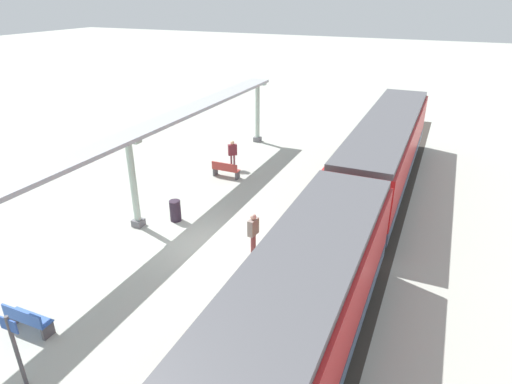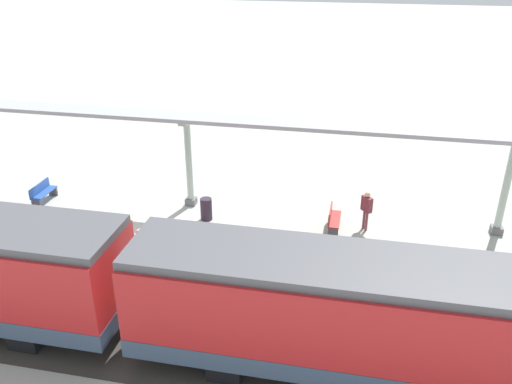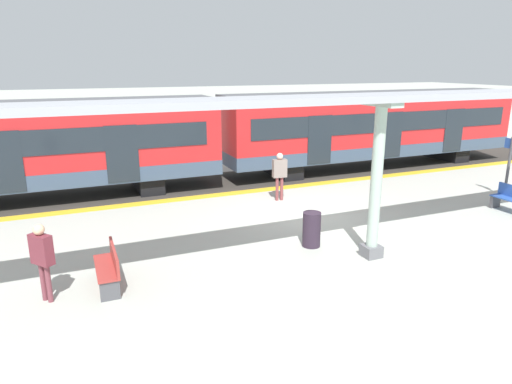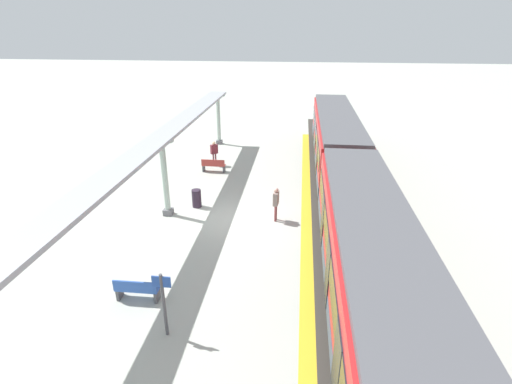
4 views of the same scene
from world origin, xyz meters
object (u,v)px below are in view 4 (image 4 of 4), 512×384
Objects in this scene: train_near_carriage at (335,138)px; bench_near_end at (137,290)px; trash_bin at (197,198)px; bench_mid_platform at (213,165)px; canopy_pillar_second at (165,178)px; platform_info_sign at (163,299)px; passenger_waiting_near_edge at (276,200)px; canopy_pillar_nearest at (219,119)px; passenger_by_the_benches at (214,150)px; train_far_carriage at (371,270)px.

train_near_carriage is 17.01m from bench_near_end.
bench_mid_platform is at bearing -87.22° from trash_bin.
canopy_pillar_second reaches higher than platform_info_sign.
passenger_waiting_near_edge is at bearing 125.38° from bench_mid_platform.
trash_bin reaches higher than bench_near_end.
canopy_pillar_nearest is 2.57× the size of bench_near_end.
passenger_waiting_near_edge reaches higher than bench_near_end.
canopy_pillar_second is 7.57m from passenger_by_the_benches.
train_far_carriage is at bearing 121.52° from bench_mid_platform.
trash_bin is at bearing 95.89° from canopy_pillar_nearest.
canopy_pillar_nearest reaches higher than platform_info_sign.
trash_bin is (-0.11, -7.51, 0.03)m from bench_near_end.
train_near_carriage reaches higher than bench_near_end.
canopy_pillar_second is (0.00, 12.58, 0.00)m from canopy_pillar_nearest.
train_far_carriage reaches higher than passenger_by_the_benches.
trash_bin is at bearing -44.93° from train_far_carriage.
trash_bin is at bearing -138.51° from canopy_pillar_second.
trash_bin is at bearing -14.35° from passenger_waiting_near_edge.
canopy_pillar_second is 5.44m from passenger_waiting_near_edge.
canopy_pillar_second is 4.12× the size of trash_bin.
passenger_waiting_near_edge is (-2.77, -7.86, -0.26)m from platform_info_sign.
trash_bin is (-1.19, 11.53, -1.49)m from canopy_pillar_nearest.
canopy_pillar_nearest is at bearing -24.13° from train_near_carriage.
canopy_pillar_nearest is at bearing -65.42° from train_far_carriage.
train_far_carriage is 3.76× the size of canopy_pillar_nearest.
platform_info_sign is (-2.59, 20.45, -0.63)m from canopy_pillar_nearest.
train_near_carriage is at bearing 155.87° from canopy_pillar_nearest.
passenger_waiting_near_edge is at bearing 165.65° from trash_bin.
bench_near_end is at bearing 56.36° from passenger_waiting_near_edge.
passenger_waiting_near_edge is at bearing 121.71° from passenger_by_the_benches.
platform_info_sign is at bearing 70.57° from passenger_waiting_near_edge.
passenger_by_the_benches is (7.97, 1.20, -0.79)m from train_near_carriage.
passenger_waiting_near_edge is (-4.18, 1.07, 0.60)m from trash_bin.
platform_info_sign is (6.11, 16.56, -0.51)m from train_near_carriage.
canopy_pillar_nearest reaches higher than bench_mid_platform.
train_far_carriage is 14.92m from bench_mid_platform.
bench_mid_platform is 5.17m from trash_bin.
passenger_by_the_benches is at bearing -88.58° from bench_near_end.
canopy_pillar_nearest is at bearing -84.11° from trash_bin.
train_near_carriage is at bearing -116.73° from bench_near_end.
trash_bin is (-1.19, -1.05, -1.49)m from canopy_pillar_second.
passenger_by_the_benches is (4.63, -7.50, -0.03)m from passenger_waiting_near_edge.
bench_near_end is (-1.08, 6.46, -1.52)m from canopy_pillar_second.
canopy_pillar_second is 8.31m from platform_info_sign.
platform_info_sign is at bearing 98.94° from trash_bin.
canopy_pillar_nearest is 4.12× the size of trash_bin.
canopy_pillar_second is at bearing -36.52° from train_far_carriage.
canopy_pillar_nearest is 2.26× the size of passenger_waiting_near_edge.
train_far_carriage is at bearing 119.78° from passenger_by_the_benches.
bench_near_end is at bearing 99.47° from canopy_pillar_second.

